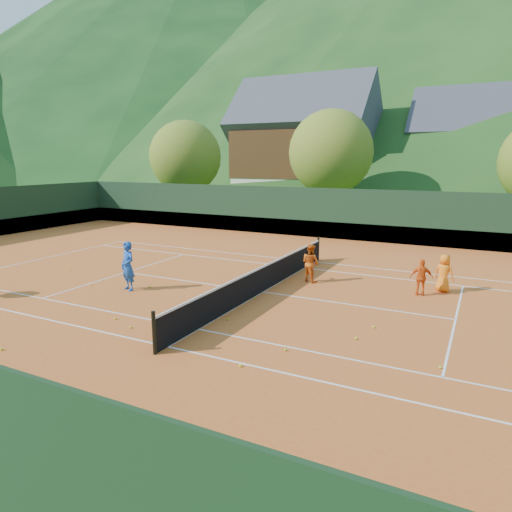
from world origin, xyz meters
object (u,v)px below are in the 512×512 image
at_px(student_a, 310,263).
at_px(student_c, 444,273).
at_px(coach, 128,266).
at_px(student_b, 421,277).
at_px(chalet_mid, 481,156).
at_px(tennis_net, 262,278).
at_px(chalet_left, 304,149).

bearing_deg(student_a, student_c, -146.36).
bearing_deg(student_c, coach, 44.73).
bearing_deg(student_b, student_c, -137.72).
relative_size(coach, student_b, 1.39).
xyz_separation_m(student_a, chalet_mid, (4.98, 31.87, 4.23)).
xyz_separation_m(student_c, tennis_net, (-5.77, -2.98, -0.19)).
distance_m(student_b, student_c, 1.07).
relative_size(coach, student_c, 1.30).
bearing_deg(chalet_left, student_b, -61.52).
height_order(coach, chalet_left, chalet_left).
height_order(student_c, chalet_mid, chalet_mid).
bearing_deg(chalet_mid, student_b, -91.58).
xyz_separation_m(student_b, tennis_net, (-5.12, -2.13, -0.14)).
distance_m(student_a, chalet_left, 30.36).
bearing_deg(chalet_mid, chalet_left, -165.96).
bearing_deg(chalet_mid, tennis_net, -100.01).
bearing_deg(chalet_left, tennis_net, -71.57).
relative_size(student_a, student_b, 1.16).
xyz_separation_m(student_b, chalet_left, (-15.12, 27.87, 4.98)).
xyz_separation_m(coach, student_a, (5.48, 4.11, -0.15)).
xyz_separation_m(tennis_net, chalet_mid, (6.00, 34.00, 4.47)).
height_order(tennis_net, chalet_mid, chalet_mid).
distance_m(coach, tennis_net, 4.89).
xyz_separation_m(tennis_net, chalet_left, (-10.00, 30.00, 5.13)).
relative_size(student_b, chalet_left, 0.09).
bearing_deg(student_b, student_a, -9.98).
relative_size(student_a, student_c, 1.08).
bearing_deg(tennis_net, coach, -156.09).
relative_size(student_c, tennis_net, 0.11).
bearing_deg(coach, tennis_net, 41.72).
relative_size(chalet_left, chalet_mid, 1.09).
height_order(coach, student_c, coach).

